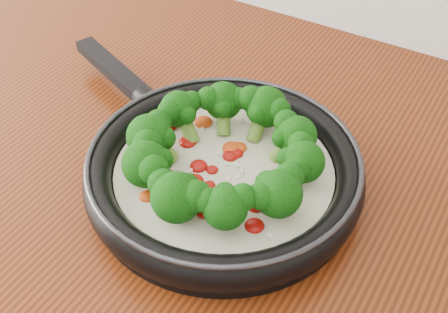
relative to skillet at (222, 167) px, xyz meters
The scene contains 1 object.
skillet is the anchor object (origin of this frame).
Camera 1 is at (0.23, 0.70, 1.37)m, focal length 47.81 mm.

